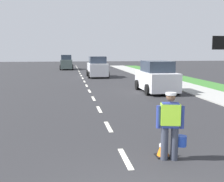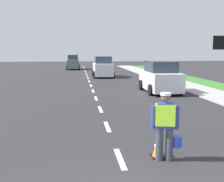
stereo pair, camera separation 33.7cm
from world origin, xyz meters
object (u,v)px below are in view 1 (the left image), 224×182
at_px(car_outgoing_far, 97,68).
at_px(car_parked_far, 156,78).
at_px(traffic_cone_near, 163,147).
at_px(road_worker, 171,123).
at_px(car_oncoming_third, 66,63).

bearing_deg(car_outgoing_far, car_parked_far, -76.35).
height_order(traffic_cone_near, car_outgoing_far, car_outgoing_far).
bearing_deg(road_worker, traffic_cone_near, 114.61).
height_order(road_worker, car_parked_far, car_parked_far).
bearing_deg(traffic_cone_near, road_worker, -65.39).
height_order(road_worker, car_outgoing_far, car_outgoing_far).
bearing_deg(car_outgoing_far, car_oncoming_third, 104.05).
xyz_separation_m(car_parked_far, car_outgoing_far, (-2.70, 11.13, 0.04)).
distance_m(road_worker, car_oncoming_third, 35.15).
relative_size(traffic_cone_near, car_oncoming_third, 0.12).
bearing_deg(car_parked_far, car_oncoming_third, 103.87).
xyz_separation_m(car_parked_far, car_oncoming_third, (-5.90, 23.88, 0.04)).
height_order(car_parked_far, car_oncoming_third, car_oncoming_third).
distance_m(car_parked_far, car_outgoing_far, 11.45).
height_order(traffic_cone_near, car_parked_far, car_parked_far).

